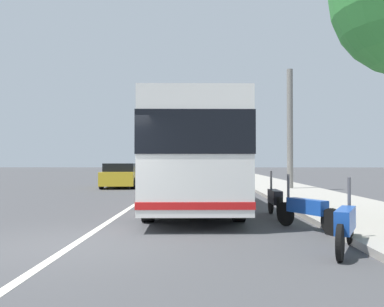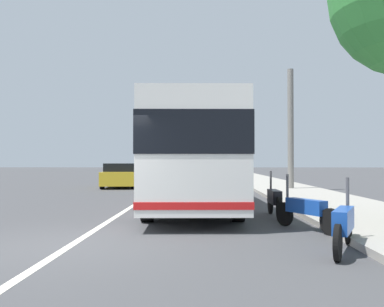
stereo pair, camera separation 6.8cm
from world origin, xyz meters
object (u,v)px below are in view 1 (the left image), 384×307
at_px(car_behind_bus, 120,176).
at_px(utility_pole, 290,130).
at_px(motorcycle_angled, 306,210).
at_px(coach_bus, 192,154).
at_px(car_far_distant, 197,172).
at_px(motorcycle_nearest_curb, 346,224).
at_px(motorcycle_mid_row, 275,200).
at_px(car_oncoming, 163,168).
at_px(car_ahead_same_lane, 196,170).

relative_size(car_behind_bus, utility_pole, 0.65).
bearing_deg(utility_pole, motorcycle_angled, 169.93).
height_order(coach_bus, utility_pole, utility_pole).
relative_size(coach_bus, car_far_distant, 2.73).
distance_m(car_behind_bus, car_far_distant, 10.82).
distance_m(motorcycle_nearest_curb, motorcycle_mid_row, 4.70).
bearing_deg(car_behind_bus, motorcycle_angled, 20.09).
relative_size(car_oncoming, car_far_distant, 1.13).
xyz_separation_m(coach_bus, car_ahead_same_lane, (26.39, 0.14, -1.04)).
relative_size(motorcycle_nearest_curb, car_far_distant, 0.48).
xyz_separation_m(motorcycle_angled, utility_pole, (13.26, -2.35, 2.76)).
relative_size(coach_bus, car_oncoming, 2.42).
xyz_separation_m(coach_bus, utility_pole, (8.35, -5.01, 1.41)).
distance_m(car_oncoming, utility_pole, 33.59).
height_order(car_behind_bus, car_oncoming, car_oncoming).
bearing_deg(motorcycle_angled, car_far_distant, -21.25).
height_order(coach_bus, motorcycle_angled, coach_bus).
xyz_separation_m(car_behind_bus, car_oncoming, (29.60, 0.03, 0.05)).
bearing_deg(car_far_distant, motorcycle_mid_row, -174.37).
height_order(motorcycle_mid_row, car_ahead_same_lane, car_ahead_same_lane).
distance_m(coach_bus, utility_pole, 9.84).
xyz_separation_m(motorcycle_angled, car_oncoming, (45.38, 7.11, 0.28)).
bearing_deg(coach_bus, car_far_distant, -2.04).
bearing_deg(motorcycle_nearest_curb, car_oncoming, 32.60).
xyz_separation_m(car_ahead_same_lane, utility_pole, (-18.03, -5.15, 2.45)).
bearing_deg(car_far_distant, coach_bus, 179.84).
bearing_deg(car_far_distant, motorcycle_angled, -174.23).
xyz_separation_m(motorcycle_nearest_curb, car_behind_bus, (18.12, 7.18, 0.22)).
xyz_separation_m(motorcycle_mid_row, car_far_distant, (23.30, 2.33, 0.23)).
distance_m(motorcycle_nearest_curb, car_far_distant, 28.11).
relative_size(coach_bus, utility_pole, 1.76).
distance_m(motorcycle_angled, motorcycle_mid_row, 2.37).
height_order(motorcycle_angled, car_ahead_same_lane, car_ahead_same_lane).
xyz_separation_m(coach_bus, motorcycle_nearest_curb, (-7.23, -2.75, -1.33)).
height_order(car_oncoming, car_far_distant, car_oncoming).
xyz_separation_m(motorcycle_nearest_curb, car_oncoming, (47.71, 7.21, 0.27)).
height_order(motorcycle_nearest_curb, car_ahead_same_lane, car_ahead_same_lane).
bearing_deg(coach_bus, motorcycle_angled, -153.47).
distance_m(motorcycle_mid_row, car_far_distant, 23.41).
distance_m(motorcycle_nearest_curb, car_oncoming, 48.25).
xyz_separation_m(car_far_distant, utility_pole, (-12.39, -4.98, 2.51)).
bearing_deg(car_ahead_same_lane, motorcycle_mid_row, -177.21).
relative_size(coach_bus, car_ahead_same_lane, 2.76).
bearing_deg(motorcycle_nearest_curb, utility_pole, 15.76).
distance_m(car_behind_bus, car_oncoming, 29.60).
bearing_deg(coach_bus, car_behind_bus, 20.18).
relative_size(car_oncoming, utility_pole, 0.73).
relative_size(car_far_distant, utility_pole, 0.64).
xyz_separation_m(car_oncoming, car_far_distant, (-19.73, -4.48, -0.03)).
bearing_deg(coach_bus, car_oncoming, 4.32).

